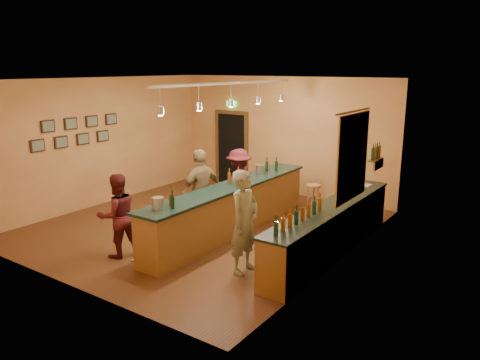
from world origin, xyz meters
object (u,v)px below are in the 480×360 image
Objects in this scene: back_counter at (331,229)px; tasting_bar at (231,206)px; bar_stool at (313,191)px; customer_b at (201,191)px; customer_a at (118,216)px; bartender at (245,222)px; customer_c at (239,183)px.

back_counter is 0.89× the size of tasting_bar.
bar_stool is (0.83, 2.20, -0.04)m from tasting_bar.
tasting_bar is 0.70m from customer_b.
bar_stool is (1.83, 4.40, -0.22)m from customer_a.
customer_b reaches higher than tasting_bar.
back_counter is at bearing 109.45° from customer_b.
customer_a is (-3.19, -2.38, 0.30)m from back_counter.
bartender reaches higher than customer_a.
customer_b reaches higher than customer_c.
customer_c is at bearing 36.83° from bartender.
bartender reaches higher than tasting_bar.
customer_b is (-0.55, -0.32, 0.30)m from tasting_bar.
back_counter is at bearing 86.91° from customer_c.
bar_stool is at bearing 7.59° from bartender.
customer_a is 2.20× the size of bar_stool.
customer_b is (0.45, 1.88, 0.11)m from customer_a.
customer_c is (0.00, 1.38, -0.10)m from customer_b.
bartender reaches higher than bar_stool.
customer_b is (-2.74, -0.50, 0.42)m from back_counter.
bar_stool is (-1.36, 2.02, 0.08)m from back_counter.
customer_a is (-1.00, -2.20, 0.18)m from tasting_bar.
customer_b is 1.39m from customer_c.
bartender is 2.51× the size of bar_stool.
tasting_bar is 2.42m from customer_a.
tasting_bar is 3.17× the size of customer_c.
tasting_bar is 2.84× the size of bartender.
customer_c reaches higher than tasting_bar.
customer_c is at bearing 117.21° from tasting_bar.
customer_a is 4.77m from bar_stool.
tasting_bar is at bearing 176.01° from customer_a.
bartender is at bearing -47.48° from tasting_bar.
customer_a is at bearing -112.57° from bar_stool.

